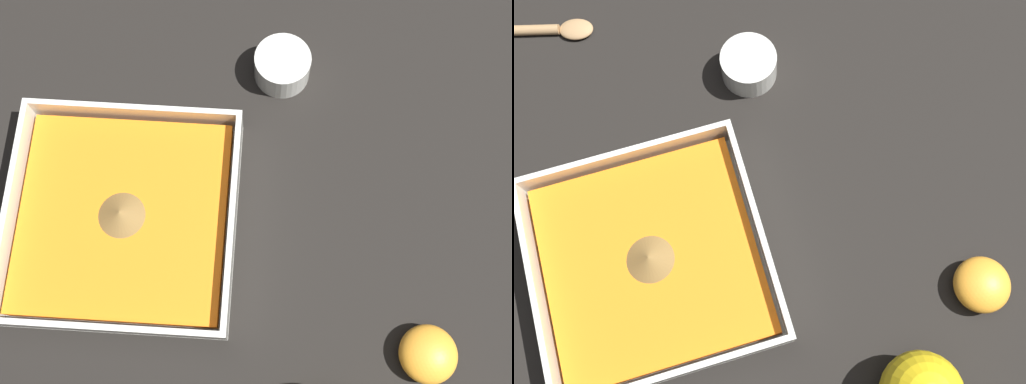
# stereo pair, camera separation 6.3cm
# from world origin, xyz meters

# --- Properties ---
(ground_plane) EXTENTS (4.00, 4.00, 0.00)m
(ground_plane) POSITION_xyz_m (0.00, 0.00, 0.00)
(ground_plane) COLOR black
(square_dish) EXTENTS (0.23, 0.23, 0.05)m
(square_dish) POSITION_xyz_m (-0.02, 0.04, 0.02)
(square_dish) COLOR silver
(square_dish) RESTS_ON ground_plane
(spice_bowl) EXTENTS (0.06, 0.06, 0.04)m
(spice_bowl) POSITION_xyz_m (0.17, -0.12, 0.02)
(spice_bowl) COLOR silver
(spice_bowl) RESTS_ON ground_plane
(lemon_half) EXTENTS (0.06, 0.06, 0.03)m
(lemon_half) POSITION_xyz_m (-0.13, -0.28, 0.02)
(lemon_half) COLOR orange
(lemon_half) RESTS_ON ground_plane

